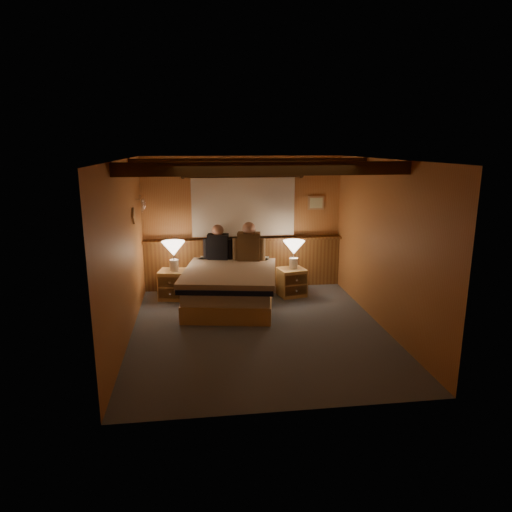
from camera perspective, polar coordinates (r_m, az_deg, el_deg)
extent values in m
plane|color=#4C525B|center=(6.66, 0.34, -9.14)|extent=(4.20, 4.20, 0.00)
plane|color=#C18448|center=(6.14, 0.37, 11.97)|extent=(4.20, 4.20, 0.00)
plane|color=#B1753F|center=(8.34, -1.62, 4.14)|extent=(3.60, 0.00, 3.60)
plane|color=#B1753F|center=(6.31, -16.07, 0.47)|extent=(0.00, 4.20, 4.20)
plane|color=#B1753F|center=(6.77, 15.62, 1.38)|extent=(0.00, 4.20, 4.20)
plane|color=#B1753F|center=(4.30, 4.19, -5.16)|extent=(3.60, 0.00, 3.60)
cube|color=brown|center=(8.44, -1.55, -0.95)|extent=(3.60, 0.12, 0.90)
cube|color=brown|center=(8.27, -1.53, 2.09)|extent=(3.60, 0.22, 0.04)
cylinder|color=#422910|center=(8.16, -1.61, 9.94)|extent=(2.10, 0.05, 0.05)
sphere|color=#422910|center=(8.12, -9.11, 9.76)|extent=(0.08, 0.08, 0.08)
sphere|color=#422910|center=(8.33, 5.70, 9.96)|extent=(0.08, 0.08, 0.08)
cube|color=silver|center=(8.22, -1.59, 6.12)|extent=(1.85, 0.08, 1.05)
cube|color=#422910|center=(5.55, 1.23, 10.85)|extent=(3.60, 0.15, 0.16)
cube|color=#422910|center=(7.03, -0.66, 11.46)|extent=(3.60, 0.15, 0.16)
cylinder|color=silver|center=(7.78, -14.22, 7.13)|extent=(0.03, 0.55, 0.03)
torus|color=silver|center=(7.64, -14.07, 6.12)|extent=(0.01, 0.21, 0.21)
torus|color=silver|center=(7.87, -13.89, 6.34)|extent=(0.01, 0.21, 0.21)
cube|color=#AB8155|center=(8.51, 7.51, 6.61)|extent=(0.30, 0.03, 0.25)
cube|color=beige|center=(8.50, 7.54, 6.59)|extent=(0.24, 0.01, 0.19)
cube|color=tan|center=(7.58, -3.17, -5.17)|extent=(1.65, 2.02, 0.27)
cube|color=silver|center=(7.51, -3.20, -3.40)|extent=(1.60, 1.97, 0.22)
cube|color=black|center=(7.25, -3.39, -2.91)|extent=(1.65, 1.67, 0.07)
cube|color=#D0918F|center=(7.35, -3.30, -2.17)|extent=(1.72, 1.85, 0.11)
cube|color=silver|center=(8.17, -5.13, -0.70)|extent=(0.59, 0.40, 0.14)
cube|color=silver|center=(8.11, -0.31, -0.75)|extent=(0.59, 0.40, 0.14)
cube|color=tan|center=(8.00, -10.34, -3.51)|extent=(0.52, 0.48, 0.50)
cube|color=brown|center=(7.79, -10.69, -3.23)|extent=(0.40, 0.10, 0.17)
cube|color=brown|center=(7.85, -10.63, -4.62)|extent=(0.40, 0.10, 0.17)
cylinder|color=silver|center=(7.79, -10.69, -3.23)|extent=(0.04, 0.04, 0.03)
cylinder|color=silver|center=(7.85, -10.63, -4.62)|extent=(0.04, 0.04, 0.03)
cube|color=tan|center=(8.04, 4.46, -3.26)|extent=(0.52, 0.48, 0.49)
cube|color=brown|center=(7.85, 5.03, -2.96)|extent=(0.39, 0.10, 0.17)
cube|color=brown|center=(7.91, 5.00, -4.31)|extent=(0.39, 0.10, 0.17)
cylinder|color=silver|center=(7.85, 5.03, -2.96)|extent=(0.04, 0.04, 0.03)
cylinder|color=silver|center=(7.91, 5.00, -4.31)|extent=(0.04, 0.04, 0.03)
cylinder|color=white|center=(7.87, -10.19, -1.15)|extent=(0.15, 0.15, 0.20)
cylinder|color=silver|center=(7.84, -10.23, -0.23)|extent=(0.03, 0.03, 0.11)
cone|color=#FFE6C6|center=(7.81, -10.29, 0.93)|extent=(0.39, 0.39, 0.24)
cylinder|color=white|center=(7.98, 4.72, -0.89)|extent=(0.15, 0.15, 0.19)
cylinder|color=silver|center=(7.95, 4.73, -0.02)|extent=(0.03, 0.03, 0.10)
cone|color=#FFE6C6|center=(7.91, 4.76, 1.08)|extent=(0.38, 0.38, 0.23)
cube|color=black|center=(8.02, -4.76, 1.10)|extent=(0.39, 0.27, 0.47)
cylinder|color=black|center=(8.06, -6.21, 0.85)|extent=(0.11, 0.11, 0.37)
cylinder|color=black|center=(8.01, -3.30, 0.82)|extent=(0.11, 0.11, 0.37)
sphere|color=tan|center=(7.96, -4.81, 3.20)|extent=(0.21, 0.21, 0.21)
cube|color=#4F381F|center=(7.91, -0.89, 1.12)|extent=(0.43, 0.30, 0.51)
cylinder|color=#4F381F|center=(7.94, -2.51, 0.85)|extent=(0.12, 0.12, 0.41)
cylinder|color=#4F381F|center=(7.90, 0.74, 0.80)|extent=(0.12, 0.12, 0.41)
sphere|color=tan|center=(7.84, -0.90, 3.45)|extent=(0.23, 0.23, 0.23)
cube|color=black|center=(7.78, -7.72, -4.72)|extent=(0.50, 0.32, 0.28)
cylinder|color=black|center=(7.73, -7.75, -3.58)|extent=(0.10, 0.29, 0.08)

